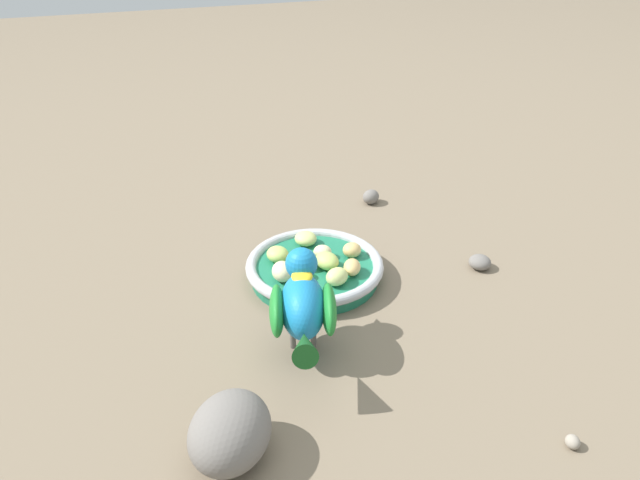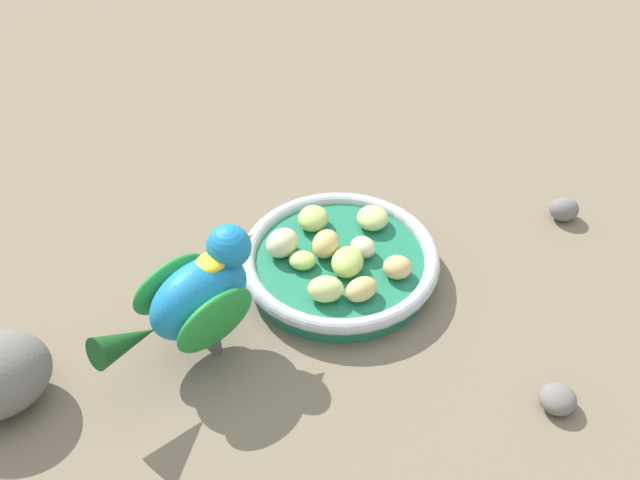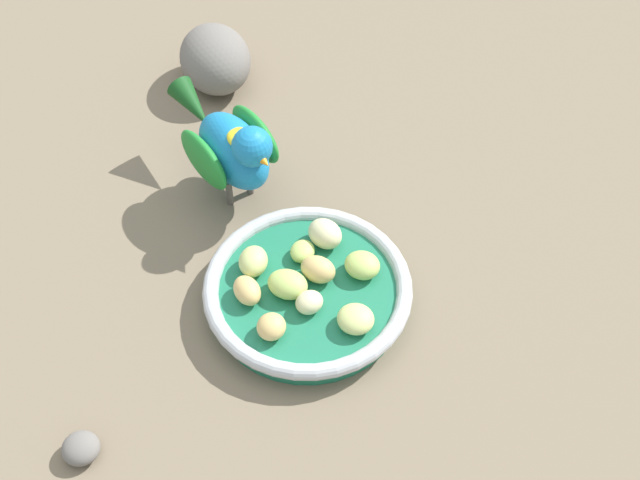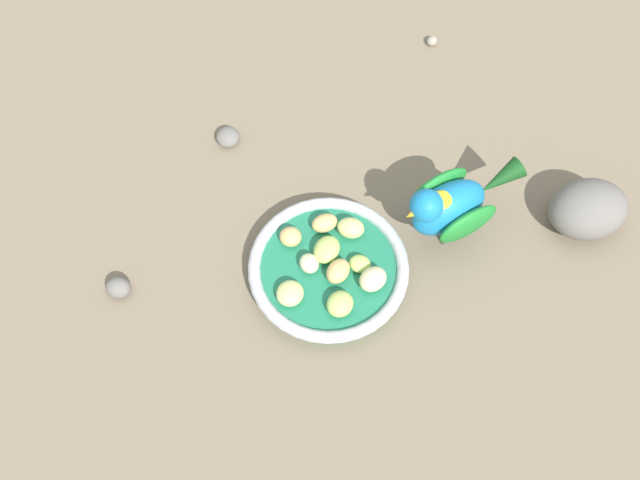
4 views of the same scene
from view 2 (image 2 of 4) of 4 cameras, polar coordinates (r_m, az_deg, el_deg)
The scene contains 15 objects.
ground_plane at distance 0.80m, azimuth 2.08°, elevation -4.26°, with size 4.00×4.00×0.00m, color #756651.
feeding_bowl at distance 0.82m, azimuth 1.32°, elevation -1.54°, with size 0.19×0.19×0.03m.
apple_piece_0 at distance 0.81m, azimuth 2.88°, elevation -0.48°, with size 0.03×0.02×0.02m, color beige.
apple_piece_1 at distance 0.85m, azimuth 3.53°, elevation 1.48°, with size 0.03×0.03×0.02m, color #C6D17A.
apple_piece_2 at distance 0.79m, azimuth 5.18°, elevation -1.82°, with size 0.03×0.03×0.02m, color tan.
apple_piece_3 at distance 0.80m, azimuth 1.84°, elevation -1.48°, with size 0.04×0.03×0.02m, color #B2CC66.
apple_piece_4 at distance 0.80m, azimuth -1.24°, elevation -1.43°, with size 0.03×0.02×0.01m, color #B2CC66.
apple_piece_5 at distance 0.81m, azimuth 0.38°, elevation -0.25°, with size 0.03×0.03×0.02m, color tan.
apple_piece_6 at distance 0.84m, azimuth -0.46°, elevation 1.45°, with size 0.03×0.03×0.02m, color #B2CC66.
apple_piece_7 at distance 0.81m, azimuth -2.54°, elevation -0.19°, with size 0.03×0.03×0.03m, color beige.
apple_piece_8 at distance 0.77m, azimuth 2.77°, elevation -3.30°, with size 0.03×0.02×0.02m, color tan.
apple_piece_9 at distance 0.77m, azimuth 0.38°, elevation -3.29°, with size 0.03×0.03×0.02m, color #C6D17A.
parrot at distance 0.72m, azimuth -8.29°, elevation -3.72°, with size 0.17×0.09×0.12m.
pebble_1 at distance 0.74m, azimuth 15.58°, elevation -10.19°, with size 0.03×0.03×0.02m, color slate.
pebble_2 at distance 0.92m, azimuth 15.98°, elevation 1.98°, with size 0.03×0.03×0.02m, color slate.
Camera 2 is at (-0.49, -0.26, 0.58)m, focal length 47.98 mm.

